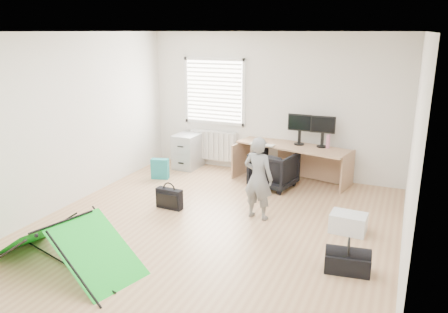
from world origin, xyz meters
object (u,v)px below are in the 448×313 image
at_px(kite, 65,244).
at_px(laptop_bag, 169,199).
at_px(monitor_left, 300,134).
at_px(monitor_right, 322,136).
at_px(storage_crate, 348,223).
at_px(office_chair, 274,170).
at_px(filing_cabinet, 188,151).
at_px(thermos, 328,141).
at_px(person, 258,178).
at_px(duffel_bag, 347,263).
at_px(desk, 292,164).

height_order(kite, laptop_bag, kite).
xyz_separation_m(monitor_left, kite, (-1.77, -4.15, -0.62)).
xyz_separation_m(monitor_right, storage_crate, (0.76, -1.86, -0.77)).
height_order(monitor_left, office_chair, monitor_left).
xyz_separation_m(filing_cabinet, monitor_right, (2.69, 0.07, 0.55)).
bearing_deg(thermos, kite, -119.32).
relative_size(monitor_left, thermos, 1.78).
relative_size(filing_cabinet, monitor_right, 1.61).
bearing_deg(thermos, storage_crate, -70.31).
xyz_separation_m(thermos, office_chair, (-0.84, -0.48, -0.49)).
bearing_deg(kite, filing_cabinet, 112.63).
bearing_deg(filing_cabinet, laptop_bag, -67.48).
height_order(monitor_left, storage_crate, monitor_left).
distance_m(person, duffel_bag, 1.87).
relative_size(filing_cabinet, storage_crate, 1.45).
height_order(monitor_right, office_chair, monitor_right).
xyz_separation_m(kite, storage_crate, (2.96, 2.27, -0.15)).
relative_size(filing_cabinet, kite, 0.38).
bearing_deg(monitor_right, office_chair, -148.57).
distance_m(filing_cabinet, laptop_bag, 2.17).
bearing_deg(kite, thermos, 76.40).
height_order(office_chair, duffel_bag, office_chair).
height_order(desk, office_chair, desk).
bearing_deg(monitor_right, person, -110.03).
xyz_separation_m(desk, filing_cabinet, (-2.17, 0.03, 0.00)).
distance_m(monitor_right, kite, 4.72).
height_order(thermos, kite, thermos).
bearing_deg(filing_cabinet, duffel_bag, -35.98).
height_order(thermos, office_chair, thermos).
xyz_separation_m(monitor_right, laptop_bag, (-1.95, -2.10, -0.74)).
relative_size(thermos, duffel_bag, 0.47).
distance_m(desk, person, 1.83).
relative_size(office_chair, kite, 0.39).
xyz_separation_m(monitor_right, kite, (-2.19, -4.13, -0.62)).
bearing_deg(person, filing_cabinet, -32.76).
height_order(filing_cabinet, storage_crate, filing_cabinet).
xyz_separation_m(office_chair, person, (0.17, -1.39, 0.30)).
distance_m(monitor_right, person, 2.00).
bearing_deg(duffel_bag, desk, 108.76).
distance_m(person, storage_crate, 1.41).
xyz_separation_m(filing_cabinet, storage_crate, (3.45, -1.79, -0.21)).
bearing_deg(monitor_right, filing_cabinet, 177.74).
xyz_separation_m(desk, monitor_left, (0.09, 0.11, 0.56)).
height_order(monitor_left, thermos, monitor_left).
bearing_deg(duffel_bag, laptop_bag, 155.91).
xyz_separation_m(thermos, storage_crate, (0.66, -1.83, -0.68)).
bearing_deg(duffel_bag, person, 136.68).
relative_size(kite, storage_crate, 3.84).
xyz_separation_m(monitor_left, laptop_bag, (-1.53, -2.12, -0.74)).
bearing_deg(storage_crate, person, -178.37).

